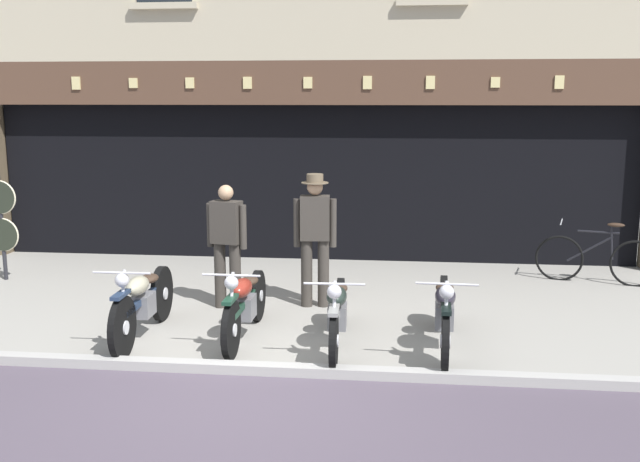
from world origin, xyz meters
TOP-DOWN VIEW (x-y plane):
  - ground at (0.00, -0.98)m, footprint 23.62×22.00m
  - shop_facade at (-0.00, 6.99)m, footprint 11.92×4.42m
  - motorcycle_left at (-1.42, 1.01)m, footprint 0.62×2.03m
  - motorcycle_center_left at (-0.25, 1.12)m, footprint 0.62×1.98m
  - motorcycle_center at (0.82, 0.94)m, footprint 0.62×1.97m
  - motorcycle_center_right at (1.99, 1.01)m, footprint 0.62×2.07m
  - salesman_left at (-0.73, 2.30)m, footprint 0.55×0.30m
  - shopkeeper_center at (0.39, 2.51)m, footprint 0.56×0.35m
  - tyre_sign_pole at (-4.44, 3.39)m, footprint 0.51×0.06m
  - advert_board_near at (2.86, 5.40)m, footprint 0.72×0.03m
  - leaning_bicycle at (4.41, 4.16)m, footprint 1.71×0.61m

SIDE VIEW (x-z plane):
  - ground at x=0.00m, z-range -0.13..0.05m
  - leaning_bicycle at x=4.41m, z-range -0.10..0.84m
  - motorcycle_center at x=0.82m, z-range -0.04..0.86m
  - motorcycle_center_left at x=-0.25m, z-range -0.04..0.88m
  - motorcycle_center_right at x=1.99m, z-range -0.03..0.88m
  - motorcycle_left at x=-1.42m, z-range -0.03..0.90m
  - salesman_left at x=-0.73m, z-range 0.09..1.71m
  - tyre_sign_pole at x=-4.44m, z-range 0.10..1.81m
  - shopkeeper_center at x=0.39m, z-range 0.10..1.86m
  - advert_board_near at x=2.86m, z-range 1.08..2.08m
  - shop_facade at x=0.00m, z-range -1.53..5.05m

